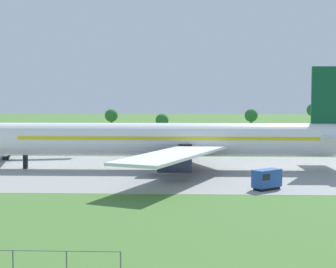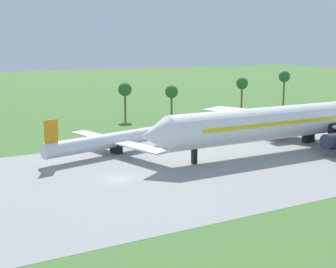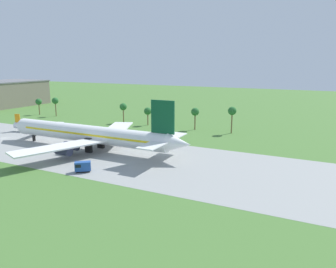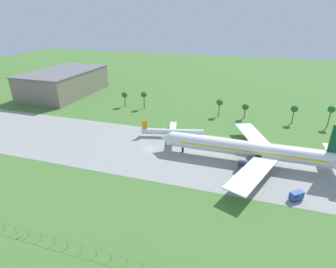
% 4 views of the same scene
% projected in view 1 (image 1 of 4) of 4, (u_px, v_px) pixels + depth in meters
% --- Properties ---
extents(jet_airliner, '(75.45, 59.60, 18.78)m').
position_uv_depth(jet_airliner, '(177.00, 140.00, 93.98)').
color(jet_airliner, white).
rests_on(jet_airliner, ground_plane).
extents(regional_aircraft, '(28.86, 26.17, 7.69)m').
position_uv_depth(regional_aircraft, '(5.00, 148.00, 108.96)').
color(regional_aircraft, silver).
rests_on(regional_aircraft, ground_plane).
extents(baggage_tug, '(4.64, 4.28, 2.94)m').
position_uv_depth(baggage_tug, '(266.00, 179.00, 73.79)').
color(baggage_tug, black).
rests_on(baggage_tug, ground_plane).
extents(palm_tree_row, '(117.88, 3.60, 11.49)m').
position_uv_depth(palm_tree_row, '(114.00, 116.00, 142.71)').
color(palm_tree_row, brown).
rests_on(palm_tree_row, ground_plane).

